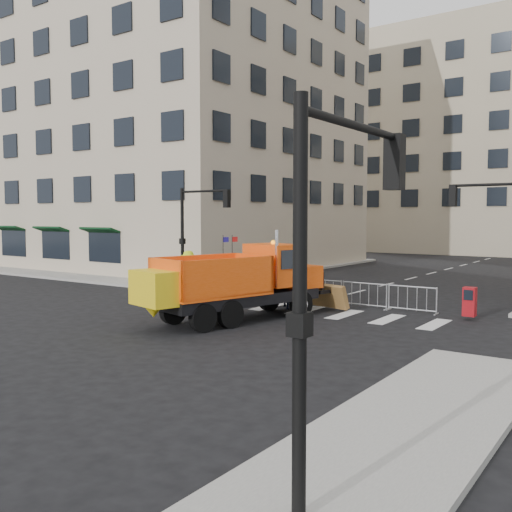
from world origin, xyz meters
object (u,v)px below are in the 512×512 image
Objects in this scene: plow_truck at (235,281)px; worker at (189,270)px; cop_c at (300,282)px; cop_b at (288,287)px; cop_a at (291,286)px; newspaper_box at (470,302)px.

plow_truck is 4.52× the size of worker.
plow_truck is 4.62× the size of cop_c.
plow_truck is 5.14m from cop_c.
plow_truck reaches higher than cop_c.
cop_c reaches higher than cop_b.
cop_a is at bearing 140.06° from cop_b.
newspaper_box is (6.87, 1.68, -0.26)m from cop_a.
cop_c is 1.79× the size of newspaper_box.
newspaper_box is at bearing -36.63° from worker.
worker is 1.83× the size of newspaper_box.
cop_a is 1.75× the size of newspaper_box.
cop_a is (0.26, 3.57, -0.56)m from plow_truck.
cop_a is at bearing -166.51° from newspaper_box.
plow_truck reaches higher than cop_b.
worker is at bearing 68.36° from plow_truck.
newspaper_box is at bearing -162.79° from cop_b.
plow_truck is 4.19m from cop_b.
cop_a is 0.95× the size of worker.
cop_a reaches higher than newspaper_box.
cop_c is at bearing -81.02° from cop_b.
cop_b is at bearing -171.54° from newspaper_box.
plow_truck reaches higher than newspaper_box.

